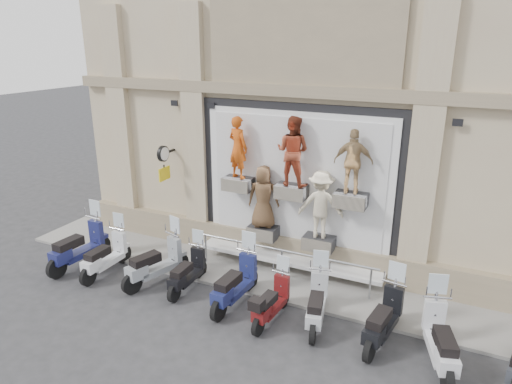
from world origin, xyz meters
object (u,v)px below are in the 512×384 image
scooter_a (78,237)px  scooter_e (235,274)px  scooter_i (442,329)px  scooter_f (272,294)px  guard_rail (282,265)px  clock_sign_bracket (164,159)px  scooter_g (317,294)px  scooter_b (105,248)px  scooter_h (384,309)px  scooter_c (155,254)px  scooter_d (187,264)px

scooter_a → scooter_e: scooter_a is taller
scooter_i → scooter_f: bearing=163.4°
scooter_a → scooter_i: scooter_a is taller
guard_rail → clock_sign_bracket: clock_sign_bracket is taller
scooter_g → scooter_i: size_ratio=0.93×
scooter_g → scooter_i: scooter_i is taller
guard_rail → scooter_b: size_ratio=2.67×
scooter_h → scooter_c: bearing=-171.4°
scooter_c → scooter_e: 2.35m
scooter_d → scooter_h: (4.88, -0.08, 0.09)m
scooter_b → scooter_e: scooter_e is taller
scooter_b → scooter_f: bearing=-1.7°
scooter_e → scooter_i: bearing=0.5°
scooter_c → scooter_i: 6.93m
scooter_b → scooter_g: (5.88, 0.19, -0.01)m
scooter_b → scooter_c: 1.54m
scooter_i → scooter_c: bearing=161.1°
scooter_d → scooter_e: size_ratio=0.86×
scooter_g → scooter_d: bearing=166.7°
scooter_c → scooter_i: scooter_c is taller
scooter_b → scooter_h: scooter_h is taller
scooter_b → scooter_c: bearing=6.1°
scooter_d → scooter_g: bearing=-2.5°
scooter_i → scooter_d: bearing=160.1°
scooter_d → scooter_g: 3.42m
scooter_a → scooter_b: 0.98m
scooter_d → scooter_i: 6.01m
scooter_a → scooter_f: bearing=2.6°
clock_sign_bracket → scooter_a: bearing=-126.4°
scooter_i → clock_sign_bracket: bearing=147.8°
guard_rail → scooter_a: bearing=-163.5°
guard_rail → scooter_d: 2.44m
scooter_g → scooter_i: 2.59m
clock_sign_bracket → scooter_i: 8.43m
guard_rail → scooter_d: scooter_d is taller
scooter_d → scooter_h: bearing=-2.6°
scooter_c → scooter_a: bearing=-158.8°
scooter_h → scooter_i: 1.15m
scooter_a → scooter_i: 9.42m
guard_rail → clock_sign_bracket: 4.57m
scooter_d → scooter_g: size_ratio=0.93×
scooter_i → scooter_h: bearing=150.1°
clock_sign_bracket → scooter_h: clock_sign_bracket is taller
clock_sign_bracket → scooter_e: 4.34m
scooter_f → scooter_i: 3.53m
clock_sign_bracket → scooter_c: (0.97, -1.92, -1.97)m
scooter_a → scooter_c: size_ratio=1.05×
scooter_f → scooter_h: 2.43m
scooter_b → scooter_i: 8.45m
scooter_g → scooter_c: bearing=167.8°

